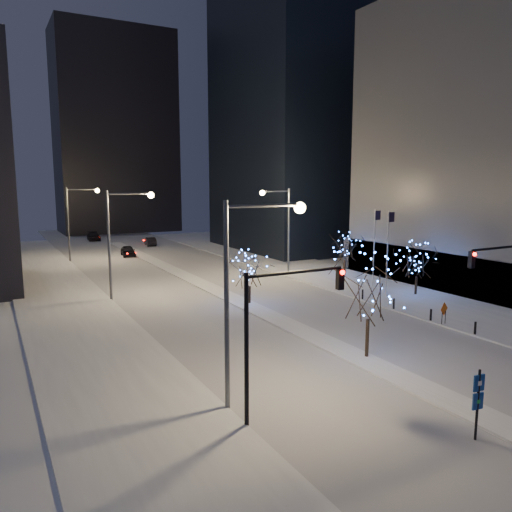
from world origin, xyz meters
TOP-DOWN VIEW (x-y plane):
  - ground at (0.00, 0.00)m, footprint 160.00×160.00m
  - road at (0.00, 35.00)m, footprint 20.00×130.00m
  - median at (0.00, 30.00)m, footprint 2.00×80.00m
  - east_sidewalk at (15.00, 20.00)m, footprint 10.00×90.00m
  - west_sidewalk at (-14.00, 20.00)m, footprint 8.00×90.00m
  - plinth at (34.00, 18.00)m, footprint 30.00×24.00m
  - horizon_block at (6.00, 92.00)m, footprint 24.00×14.00m
  - street_lamp_w_near at (-8.94, 2.00)m, footprint 4.40×0.56m
  - street_lamp_w_mid at (-8.94, 27.00)m, footprint 4.40×0.56m
  - street_lamp_w_far at (-8.94, 52.00)m, footprint 4.40×0.56m
  - street_lamp_east at (10.08, 30.00)m, footprint 3.90×0.56m
  - traffic_signal_west at (-8.44, -0.00)m, footprint 5.26×0.43m
  - traffic_signal_east at (8.94, 1.00)m, footprint 5.26×0.43m
  - flagpoles at (13.37, 17.25)m, footprint 1.35×2.60m
  - bollards at (10.20, 10.00)m, footprint 0.16×12.16m
  - car_near at (-1.79, 53.45)m, footprint 2.27×4.64m
  - car_mid at (4.62, 63.92)m, footprint 1.98×4.41m
  - car_far at (-2.44, 75.94)m, footprint 2.48×5.25m
  - holiday_tree_median_near at (0.50, 4.19)m, footprint 6.26×6.26m
  - holiday_tree_median_far at (0.50, 19.74)m, footprint 4.25×4.25m
  - holiday_tree_plaza_near at (16.06, 15.20)m, footprint 4.74×4.74m
  - holiday_tree_plaza_far at (16.44, 26.45)m, footprint 4.40×4.40m
  - wayfinding_sign at (-2.00, -5.59)m, footprint 0.56×0.13m
  - construction_sign at (10.30, 6.86)m, footprint 1.00×0.28m

SIDE VIEW (x-z plane):
  - ground at x=0.00m, z-range 0.00..0.00m
  - road at x=0.00m, z-range 0.00..0.02m
  - median at x=0.00m, z-range 0.00..0.15m
  - east_sidewalk at x=15.00m, z-range 0.00..0.15m
  - west_sidewalk at x=-14.00m, z-range 0.00..0.15m
  - bollards at x=10.20m, z-range 0.15..1.05m
  - car_mid at x=4.62m, z-range 0.00..1.40m
  - car_far at x=-2.44m, z-range 0.00..1.48m
  - car_near at x=-1.79m, z-range 0.00..1.52m
  - construction_sign at x=10.30m, z-range 0.32..2.00m
  - wayfinding_sign at x=-2.00m, z-range 0.35..3.48m
  - plinth at x=34.00m, z-range 0.00..4.00m
  - holiday_tree_median_far at x=0.50m, z-range 0.75..5.30m
  - holiday_tree_plaza_near at x=16.06m, z-range 0.84..5.73m
  - holiday_tree_plaza_far at x=16.44m, z-range 0.87..5.73m
  - holiday_tree_median_near at x=0.50m, z-range 1.14..7.63m
  - traffic_signal_west at x=-8.44m, z-range 1.26..8.26m
  - traffic_signal_east at x=8.94m, z-range 1.26..8.26m
  - flagpoles at x=13.37m, z-range 0.80..8.80m
  - street_lamp_east at x=10.08m, z-range 1.45..11.45m
  - street_lamp_w_near at x=-8.94m, z-range 1.50..11.50m
  - street_lamp_w_mid at x=-8.94m, z-range 1.50..11.50m
  - street_lamp_w_far at x=-8.94m, z-range 1.50..11.50m
  - horizon_block at x=6.00m, z-range 0.00..42.00m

